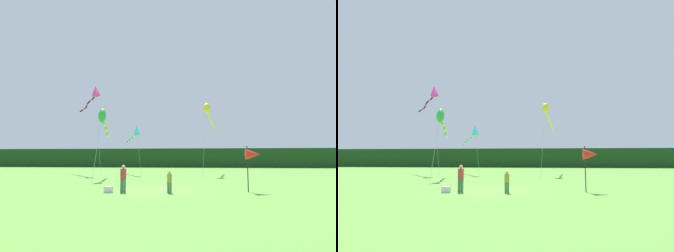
{
  "view_description": "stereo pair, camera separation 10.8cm",
  "coord_description": "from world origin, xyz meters",
  "views": [
    {
      "loc": [
        2.49,
        -17.9,
        2.12
      ],
      "look_at": [
        0.0,
        6.0,
        4.95
      ],
      "focal_mm": 29.09,
      "sensor_mm": 36.0,
      "label": 1
    },
    {
      "loc": [
        2.6,
        -17.89,
        2.12
      ],
      "look_at": [
        0.0,
        6.0,
        4.95
      ],
      "focal_mm": 29.09,
      "sensor_mm": 36.0,
      "label": 2
    }
  ],
  "objects": [
    {
      "name": "ground_plane",
      "position": [
        0.0,
        0.0,
        0.0
      ],
      "size": [
        120.0,
        120.0,
        0.0
      ],
      "primitive_type": "plane",
      "color": "#5B9338"
    },
    {
      "name": "distant_treeline",
      "position": [
        0.0,
        45.0,
        2.13
      ],
      "size": [
        108.0,
        3.37,
        4.26
      ],
      "primitive_type": "cube",
      "color": "#193D19",
      "rests_on": "ground"
    },
    {
      "name": "person_adult",
      "position": [
        -2.08,
        -1.05,
        0.94
      ],
      "size": [
        0.37,
        0.37,
        1.69
      ],
      "color": "#3F724C",
      "rests_on": "ground"
    },
    {
      "name": "person_child",
      "position": [
        0.83,
        -1.15,
        0.75
      ],
      "size": [
        0.3,
        0.3,
        1.35
      ],
      "color": "#3F724C",
      "rests_on": "ground"
    },
    {
      "name": "cooler_box",
      "position": [
        -2.93,
        -1.29,
        0.19
      ],
      "size": [
        0.49,
        0.37,
        0.38
      ],
      "primitive_type": "cube",
      "color": "silver",
      "rests_on": "ground"
    },
    {
      "name": "banner_flag_pole",
      "position": [
        6.03,
        -0.16,
        2.33
      ],
      "size": [
        0.9,
        0.7,
        2.87
      ],
      "color": "black",
      "rests_on": "ground"
    },
    {
      "name": "kite_magenta",
      "position": [
        -10.78,
        16.0,
        10.69
      ],
      "size": [
        5.87,
        6.76,
        11.66
      ],
      "color": "#B2B2B2",
      "rests_on": "ground"
    },
    {
      "name": "kite_cyan",
      "position": [
        -5.27,
        16.0,
        5.4
      ],
      "size": [
        3.84,
        6.57,
        6.34
      ],
      "color": "#B2B2B2",
      "rests_on": "ground"
    },
    {
      "name": "kite_yellow",
      "position": [
        3.97,
        15.8,
        7.94
      ],
      "size": [
        2.08,
        9.17,
        8.92
      ],
      "color": "#B2B2B2",
      "rests_on": "ground"
    },
    {
      "name": "kite_green",
      "position": [
        -6.72,
        8.01,
        6.06
      ],
      "size": [
        1.78,
        9.25,
        7.12
      ],
      "color": "#B2B2B2",
      "rests_on": "ground"
    }
  ]
}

